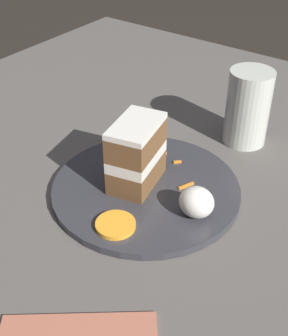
{
  "coord_description": "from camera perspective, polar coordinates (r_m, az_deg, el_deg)",
  "views": [
    {
      "loc": [
        -0.33,
        0.44,
        0.47
      ],
      "look_at": [
        -0.02,
        0.0,
        0.09
      ],
      "focal_mm": 50.0,
      "sensor_mm": 36.0,
      "label": 1
    }
  ],
  "objects": [
    {
      "name": "ground_plane",
      "position": [
        0.73,
        -0.86,
        -4.85
      ],
      "size": [
        6.0,
        6.0,
        0.0
      ],
      "primitive_type": "plane",
      "color": "black",
      "rests_on": "ground"
    },
    {
      "name": "dining_table",
      "position": [
        0.71,
        -0.87,
        -3.65
      ],
      "size": [
        1.11,
        1.18,
        0.04
      ],
      "primitive_type": "cube",
      "color": "#56514C",
      "rests_on": "ground"
    },
    {
      "name": "plate",
      "position": [
        0.69,
        0.0,
        -2.76
      ],
      "size": [
        0.28,
        0.28,
        0.01
      ],
      "primitive_type": "cylinder",
      "color": "#333338",
      "rests_on": "dining_table"
    },
    {
      "name": "cake_slice",
      "position": [
        0.66,
        -0.99,
        1.68
      ],
      "size": [
        0.07,
        0.1,
        0.1
      ],
      "rotation": [
        0.0,
        0.0,
        0.22
      ],
      "color": "brown",
      "rests_on": "plate"
    },
    {
      "name": "cream_dollop",
      "position": [
        0.63,
        6.43,
        -4.15
      ],
      "size": [
        0.05,
        0.04,
        0.04
      ],
      "primitive_type": "ellipsoid",
      "color": "white",
      "rests_on": "plate"
    },
    {
      "name": "orange_garnish",
      "position": [
        0.62,
        -3.49,
        -6.92
      ],
      "size": [
        0.05,
        0.05,
        0.01
      ],
      "primitive_type": "cylinder",
      "color": "orange",
      "rests_on": "plate"
    },
    {
      "name": "carrot_shreds_scatter",
      "position": [
        0.72,
        3.77,
        -0.19
      ],
      "size": [
        0.1,
        0.07,
        0.0
      ],
      "color": "orange",
      "rests_on": "plate"
    },
    {
      "name": "drinking_glass",
      "position": [
        0.8,
        12.47,
        6.67
      ],
      "size": [
        0.07,
        0.07,
        0.13
      ],
      "color": "beige",
      "rests_on": "dining_table"
    }
  ]
}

